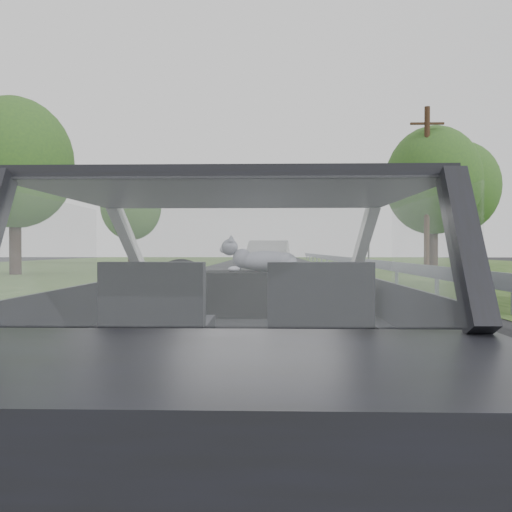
# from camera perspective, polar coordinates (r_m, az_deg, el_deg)

# --- Properties ---
(ground) EXTENTS (140.00, 140.00, 0.00)m
(ground) POSITION_cam_1_polar(r_m,az_deg,el_deg) (3.00, -1.75, -21.77)
(ground) COLOR #2B2B2B
(ground) RESTS_ON ground
(subject_car) EXTENTS (1.80, 4.00, 1.45)m
(subject_car) POSITION_cam_1_polar(r_m,az_deg,el_deg) (2.80, -1.75, -7.96)
(subject_car) COLOR black
(subject_car) RESTS_ON ground
(dashboard) EXTENTS (1.58, 0.45, 0.30)m
(dashboard) POSITION_cam_1_polar(r_m,az_deg,el_deg) (3.41, -1.15, -4.28)
(dashboard) COLOR black
(dashboard) RESTS_ON subject_car
(driver_seat) EXTENTS (0.50, 0.72, 0.42)m
(driver_seat) POSITION_cam_1_polar(r_m,az_deg,el_deg) (2.55, -11.17, -5.32)
(driver_seat) COLOR black
(driver_seat) RESTS_ON subject_car
(passenger_seat) EXTENTS (0.50, 0.72, 0.42)m
(passenger_seat) POSITION_cam_1_polar(r_m,az_deg,el_deg) (2.50, 7.08, -5.43)
(passenger_seat) COLOR black
(passenger_seat) RESTS_ON subject_car
(steering_wheel) EXTENTS (0.36, 0.36, 0.04)m
(steering_wheel) POSITION_cam_1_polar(r_m,az_deg,el_deg) (3.15, -8.69, -3.42)
(steering_wheel) COLOR black
(steering_wheel) RESTS_ON dashboard
(cat) EXTENTS (0.55, 0.20, 0.24)m
(cat) POSITION_cam_1_polar(r_m,az_deg,el_deg) (3.36, 1.13, -0.43)
(cat) COLOR slate
(cat) RESTS_ON dashboard
(guardrail) EXTENTS (0.05, 90.00, 0.32)m
(guardrail) POSITION_cam_1_polar(r_m,az_deg,el_deg) (13.43, 19.50, -1.71)
(guardrail) COLOR gray
(guardrail) RESTS_ON ground
(other_car) EXTENTS (2.21, 4.76, 1.52)m
(other_car) POSITION_cam_1_polar(r_m,az_deg,el_deg) (20.69, 1.41, -0.31)
(other_car) COLOR silver
(other_car) RESTS_ON ground
(highway_sign) EXTENTS (0.21, 1.11, 2.77)m
(highway_sign) POSITION_cam_1_polar(r_m,az_deg,el_deg) (29.69, 12.75, 1.20)
(highway_sign) COLOR #1A6726
(highway_sign) RESTS_ON ground
(utility_pole) EXTENTS (0.33, 0.33, 7.69)m
(utility_pole) POSITION_cam_1_polar(r_m,az_deg,el_deg) (24.36, 18.94, 7.07)
(utility_pole) COLOR #322112
(utility_pole) RESTS_ON ground
(tree_2) EXTENTS (4.97, 4.97, 6.93)m
(tree_2) POSITION_cam_1_polar(r_m,az_deg,el_deg) (25.86, 19.56, 5.86)
(tree_2) COLOR #2C4E23
(tree_2) RESTS_ON ground
(tree_3) EXTENTS (7.40, 7.40, 8.83)m
(tree_3) POSITION_cam_1_polar(r_m,az_deg,el_deg) (39.82, 22.16, 5.41)
(tree_3) COLOR #2C4E23
(tree_3) RESTS_ON ground
(tree_5) EXTENTS (6.27, 6.27, 7.81)m
(tree_5) POSITION_cam_1_polar(r_m,az_deg,el_deg) (25.26, -25.84, 6.95)
(tree_5) COLOR #2C4E23
(tree_5) RESTS_ON ground
(tree_6) EXTENTS (5.02, 5.02, 6.79)m
(tree_6) POSITION_cam_1_polar(r_m,az_deg,el_deg) (38.51, -14.08, 4.09)
(tree_6) COLOR #2C4E23
(tree_6) RESTS_ON ground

